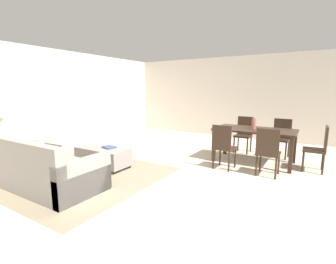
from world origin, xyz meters
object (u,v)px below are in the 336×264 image
dining_chair_far_right (281,136)px  dining_chair_head_east (319,146)px  book_on_ottoman (109,147)px  couch (42,170)px  dining_table (255,133)px  dining_chair_near_right (268,149)px  vase_centerpiece (254,124)px  ottoman_table (103,156)px  side_table (1,150)px  dining_chair_far_left (244,132)px  dining_chair_near_left (223,144)px

dining_chair_far_right → dining_chair_head_east: same height
dining_chair_head_east → book_on_ottoman: bearing=-152.4°
couch → dining_chair_far_right: (3.15, 4.14, 0.23)m
dining_table → dining_chair_near_right: size_ratio=1.84×
vase_centerpiece → book_on_ottoman: size_ratio=0.93×
ottoman_table → side_table: 1.96m
dining_table → side_table: bearing=-141.0°
dining_table → vase_centerpiece: vase_centerpiece is taller
ottoman_table → side_table: (-1.46, -1.29, 0.21)m
ottoman_table → dining_table: bearing=37.5°
side_table → dining_chair_far_left: (3.63, 4.15, 0.08)m
ottoman_table → side_table: size_ratio=2.04×
ottoman_table → dining_chair_near_left: bearing=28.2°
dining_chair_far_left → book_on_ottoman: (-2.05, -2.81, -0.09)m
dining_chair_far_left → vase_centerpiece: vase_centerpiece is taller
dining_chair_far_right → vase_centerpiece: (-0.47, -0.86, 0.36)m
vase_centerpiece → dining_chair_head_east: bearing=1.2°
book_on_ottoman → dining_chair_head_east: bearing=27.6°
couch → dining_chair_near_right: dining_chair_near_right is taller
side_table → dining_chair_head_east: 6.26m
dining_chair_head_east → vase_centerpiece: 1.31m
side_table → dining_table: bearing=39.0°
dining_chair_near_left → book_on_ottoman: dining_chair_near_left is taller
ottoman_table → book_on_ottoman: size_ratio=4.40×
vase_centerpiece → couch: bearing=-129.2°
dining_table → book_on_ottoman: (-2.49, -1.95, -0.24)m
dining_chair_near_left → vase_centerpiece: bearing=63.5°
dining_chair_near_left → dining_chair_head_east: size_ratio=1.00×
dining_chair_near_right → dining_chair_far_left: bearing=117.7°
ottoman_table → dining_chair_near_right: (3.05, 1.20, 0.28)m
couch → dining_chair_far_left: dining_chair_far_left is taller
dining_chair_near_left → dining_chair_head_east: (1.67, 0.84, 0.00)m
dining_table → dining_chair_far_left: bearing=117.5°
dining_chair_head_east → dining_chair_near_right: bearing=-134.9°
couch → dining_chair_near_left: (2.28, 2.48, 0.23)m
ottoman_table → dining_chair_near_left: 2.51m
book_on_ottoman → ottoman_table: bearing=-155.4°
couch → book_on_ottoman: 1.39m
dining_chair_near_left → dining_chair_near_right: same height
couch → dining_table: bearing=50.8°
ottoman_table → dining_chair_near_left: size_ratio=1.24×
side_table → dining_chair_near_right: 5.15m
ottoman_table → dining_chair_far_left: bearing=52.8°
side_table → dining_chair_far_left: dining_chair_far_left is taller
side_table → book_on_ottoman: side_table is taller
ottoman_table → dining_chair_far_right: 4.19m
ottoman_table → couch: bearing=-93.8°
ottoman_table → dining_chair_far_left: 3.61m
dining_chair_far_left → dining_chair_near_left: bearing=-89.2°
ottoman_table → dining_chair_head_east: dining_chair_head_east is taller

